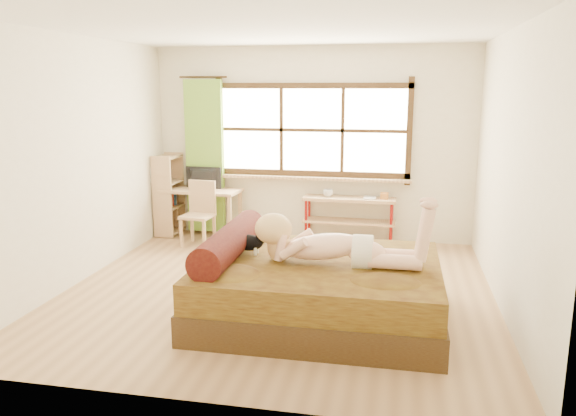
% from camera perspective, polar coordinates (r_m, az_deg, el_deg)
% --- Properties ---
extents(floor, '(4.50, 4.50, 0.00)m').
position_cam_1_polar(floor, '(6.11, -0.97, -8.35)').
color(floor, '#9E754C').
rests_on(floor, ground).
extents(ceiling, '(4.50, 4.50, 0.00)m').
position_cam_1_polar(ceiling, '(5.75, -1.07, 17.75)').
color(ceiling, white).
rests_on(ceiling, wall_back).
extents(wall_back, '(4.50, 0.00, 4.50)m').
position_cam_1_polar(wall_back, '(7.97, 2.44, 6.48)').
color(wall_back, silver).
rests_on(wall_back, floor).
extents(wall_front, '(4.50, 0.00, 4.50)m').
position_cam_1_polar(wall_front, '(3.64, -8.55, -0.55)').
color(wall_front, silver).
rests_on(wall_front, floor).
extents(wall_left, '(0.00, 4.50, 4.50)m').
position_cam_1_polar(wall_left, '(6.62, -20.47, 4.55)').
color(wall_left, silver).
rests_on(wall_left, floor).
extents(wall_right, '(0.00, 4.50, 4.50)m').
position_cam_1_polar(wall_right, '(5.74, 21.55, 3.39)').
color(wall_right, silver).
rests_on(wall_right, floor).
extents(window, '(2.80, 0.16, 1.46)m').
position_cam_1_polar(window, '(7.93, 2.41, 7.61)').
color(window, '#FFEDBF').
rests_on(window, wall_back).
extents(curtain, '(0.55, 0.10, 2.20)m').
position_cam_1_polar(curtain, '(8.26, -8.44, 5.17)').
color(curtain, olive).
rests_on(curtain, wall_back).
extents(bed, '(2.23, 1.79, 0.85)m').
position_cam_1_polar(bed, '(5.34, 2.63, -7.99)').
color(bed, black).
rests_on(bed, floor).
extents(woman, '(1.56, 0.45, 0.67)m').
position_cam_1_polar(woman, '(5.09, 4.90, -2.07)').
color(woman, beige).
rests_on(woman, bed).
extents(kitten, '(0.34, 0.13, 0.27)m').
position_cam_1_polar(kitten, '(5.45, -4.11, -3.30)').
color(kitten, black).
rests_on(kitten, bed).
extents(desk, '(1.16, 0.61, 0.70)m').
position_cam_1_polar(desk, '(8.18, -8.80, 1.26)').
color(desk, tan).
rests_on(desk, floor).
extents(monitor, '(0.54, 0.12, 0.31)m').
position_cam_1_polar(monitor, '(8.18, -8.73, 3.03)').
color(monitor, black).
rests_on(monitor, desk).
extents(chair, '(0.43, 0.43, 0.88)m').
position_cam_1_polar(chair, '(7.83, -8.95, -0.14)').
color(chair, tan).
rests_on(chair, floor).
extents(pipe_shelf, '(1.29, 0.34, 0.73)m').
position_cam_1_polar(pipe_shelf, '(7.87, 6.31, -0.15)').
color(pipe_shelf, tan).
rests_on(pipe_shelf, floor).
extents(cup, '(0.14, 0.14, 0.11)m').
position_cam_1_polar(cup, '(7.85, 4.07, 1.53)').
color(cup, gray).
rests_on(cup, pipe_shelf).
extents(book, '(0.17, 0.23, 0.02)m').
position_cam_1_polar(book, '(7.82, 7.71, 1.07)').
color(book, gray).
rests_on(book, pipe_shelf).
extents(bookshelf, '(0.29, 0.52, 1.18)m').
position_cam_1_polar(bookshelf, '(8.42, -12.00, 1.38)').
color(bookshelf, tan).
rests_on(bookshelf, floor).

